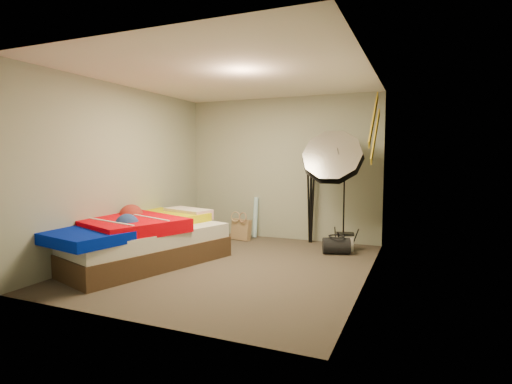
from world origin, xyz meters
The scene contains 15 objects.
floor centered at (0.00, 0.00, 0.00)m, with size 4.00×4.00×0.00m, color #4A4137.
ceiling centered at (0.00, 0.00, 2.50)m, with size 4.00×4.00×0.00m, color silver.
wall_back centered at (0.00, 2.00, 1.25)m, with size 3.50×3.50×0.00m, color gray.
wall_front centered at (0.00, -2.00, 1.25)m, with size 3.50×3.50×0.00m, color gray.
wall_left centered at (-1.75, 0.00, 1.25)m, with size 4.00×4.00×0.00m, color gray.
wall_right centered at (1.75, 0.00, 1.25)m, with size 4.00×4.00×0.00m, color gray.
tote_bag centered at (-0.59, 1.58, 0.18)m, with size 0.37×0.11×0.37m, color tan.
wrapping_roll centered at (-0.46, 1.90, 0.36)m, with size 0.08×0.08×0.73m, color #54B0DC.
camera_case centered at (1.24, 1.47, 0.13)m, with size 0.25×0.18×0.25m, color beige.
duffel_bag centered at (1.17, 1.19, 0.12)m, with size 0.25×0.25×0.40m, color black.
wall_stripe_upper centered at (1.73, 0.60, 1.95)m, with size 0.02×1.10×0.10m, color gold.
wall_stripe_lower centered at (1.73, 0.85, 1.75)m, with size 0.02×1.10×0.10m, color gold.
bed centered at (-1.32, -0.34, 0.33)m, with size 2.15×2.69×0.65m.
photo_umbrella centered at (1.05, 1.39, 1.42)m, with size 1.14×0.84×1.98m.
camera_tripod centered at (0.59, 1.84, 0.78)m, with size 0.09×0.09×1.37m.
Camera 1 is at (2.33, -4.73, 1.46)m, focal length 28.00 mm.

